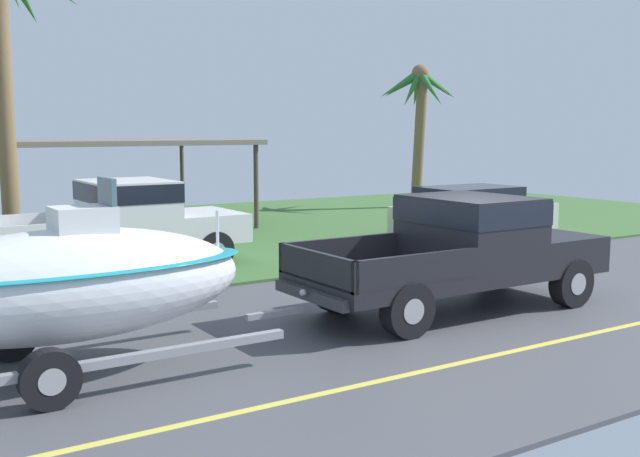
{
  "coord_description": "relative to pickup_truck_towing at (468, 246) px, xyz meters",
  "views": [
    {
      "loc": [
        -8.36,
        -8.64,
        2.92
      ],
      "look_at": [
        -2.42,
        0.57,
        1.48
      ],
      "focal_mm": 42.89,
      "sensor_mm": 36.0,
      "label": 1
    }
  ],
  "objects": [
    {
      "name": "parked_pickup_background",
      "position": [
        -3.56,
        6.32,
        0.02
      ],
      "size": [
        5.75,
        2.09,
        1.87
      ],
      "color": "silver",
      "rests_on": "ground"
    },
    {
      "name": "pickup_truck_towing",
      "position": [
        0.0,
        0.0,
        0.0
      ],
      "size": [
        5.51,
        2.07,
        1.83
      ],
      "color": "black",
      "rests_on": "ground"
    },
    {
      "name": "parked_sedan_near",
      "position": [
        5.89,
        5.94,
        -0.35
      ],
      "size": [
        4.55,
        1.89,
        1.38
      ],
      "color": "beige",
      "rests_on": "ground"
    },
    {
      "name": "boat_on_trailer",
      "position": [
        -6.43,
        -0.0,
        0.09
      ],
      "size": [
        5.73,
        2.25,
        2.34
      ],
      "color": "gray",
      "rests_on": "ground"
    },
    {
      "name": "carport_awning",
      "position": [
        -1.62,
        13.17,
        1.47
      ],
      "size": [
        7.09,
        5.95,
        2.6
      ],
      "color": "#4C4238",
      "rests_on": "ground"
    },
    {
      "name": "palm_tree_far_left",
      "position": [
        9.47,
        12.57,
        2.85
      ],
      "size": [
        3.2,
        3.44,
        5.22
      ],
      "color": "brown",
      "rests_on": "ground"
    },
    {
      "name": "palm_tree_mid",
      "position": [
        -5.34,
        8.79,
        4.31
      ],
      "size": [
        3.26,
        2.66,
        7.03
      ],
      "color": "brown",
      "rests_on": "ground"
    },
    {
      "name": "ground",
      "position": [
        -0.32,
        8.0,
        -1.03
      ],
      "size": [
        36.0,
        22.0,
        0.11
      ],
      "color": "#4C4C51"
    }
  ]
}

